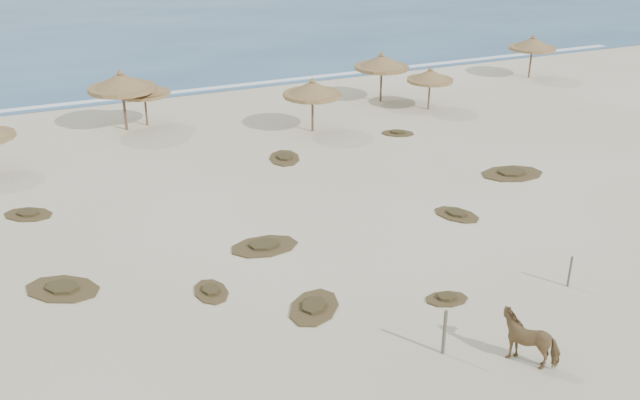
{
  "coord_description": "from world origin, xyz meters",
  "views": [
    {
      "loc": [
        -7.76,
        -16.41,
        11.76
      ],
      "look_at": [
        1.6,
        5.0,
        1.31
      ],
      "focal_mm": 40.0,
      "sensor_mm": 36.0,
      "label": 1
    }
  ],
  "objects": [
    {
      "name": "scrub_3",
      "position": [
        -0.66,
        4.74,
        0.05
      ],
      "size": [
        2.51,
        1.69,
        0.16
      ],
      "rotation": [
        0.0,
        0.0,
        3.1
      ],
      "color": "brown",
      "rests_on": "ground"
    },
    {
      "name": "palapa_5",
      "position": [
        11.72,
        19.31,
        2.28
      ],
      "size": [
        4.01,
        4.01,
        2.94
      ],
      "rotation": [
        0.0,
        0.0,
        -0.34
      ],
      "color": "brown",
      "rests_on": "ground"
    },
    {
      "name": "foam_line",
      "position": [
        0.0,
        26.0,
        0.0
      ],
      "size": [
        70.0,
        0.6,
        0.01
      ],
      "primitive_type": "cube",
      "color": "white",
      "rests_on": "ground"
    },
    {
      "name": "scrub_2",
      "position": [
        -3.21,
        2.54,
        0.05
      ],
      "size": [
        1.06,
        1.61,
        0.16
      ],
      "rotation": [
        0.0,
        0.0,
        1.58
      ],
      "color": "brown",
      "rests_on": "ground"
    },
    {
      "name": "scrub_7",
      "position": [
        3.14,
        12.66,
        0.05
      ],
      "size": [
        1.98,
        2.48,
        0.16
      ],
      "rotation": [
        0.0,
        0.0,
        1.27
      ],
      "color": "brown",
      "rests_on": "ground"
    },
    {
      "name": "scrub_5",
      "position": [
        11.63,
        6.85,
        0.05
      ],
      "size": [
        3.1,
        2.28,
        0.16
      ],
      "rotation": [
        0.0,
        0.0,
        2.98
      ],
      "color": "brown",
      "rests_on": "ground"
    },
    {
      "name": "scrub_10",
      "position": [
        9.73,
        13.69,
        0.05
      ],
      "size": [
        1.97,
        1.75,
        0.16
      ],
      "rotation": [
        0.0,
        0.0,
        2.63
      ],
      "color": "brown",
      "rests_on": "ground"
    },
    {
      "name": "palapa_2",
      "position": [
        -1.71,
        20.25,
        1.96
      ],
      "size": [
        2.9,
        2.9,
        2.53
      ],
      "rotation": [
        0.0,
        0.0,
        0.08
      ],
      "color": "brown",
      "rests_on": "ground"
    },
    {
      "name": "horse",
      "position": [
        3.69,
        -4.19,
        0.7
      ],
      "size": [
        1.62,
        1.75,
        1.39
      ],
      "primitive_type": "imported",
      "rotation": [
        0.0,
        0.0,
        3.83
      ],
      "color": "olive",
      "rests_on": "ground"
    },
    {
      "name": "palapa_6",
      "position": [
        13.46,
        16.82,
        1.89
      ],
      "size": [
        2.88,
        2.88,
        2.44
      ],
      "rotation": [
        0.0,
        0.0,
        -0.11
      ],
      "color": "brown",
      "rests_on": "ground"
    },
    {
      "name": "palapa_7",
      "position": [
        23.3,
        20.33,
        2.2
      ],
      "size": [
        3.63,
        3.63,
        2.83
      ],
      "rotation": [
        0.0,
        0.0,
        -0.23
      ],
      "color": "brown",
      "rests_on": "ground"
    },
    {
      "name": "scrub_9",
      "position": [
        -0.61,
        0.41,
        0.05
      ],
      "size": [
        2.51,
        2.58,
        0.16
      ],
      "rotation": [
        0.0,
        0.0,
        0.86
      ],
      "color": "brown",
      "rests_on": "ground"
    },
    {
      "name": "fence_post_near",
      "position": [
        1.74,
        -3.05,
        0.68
      ],
      "size": [
        0.13,
        0.13,
        1.36
      ],
      "primitive_type": "cylinder",
      "rotation": [
        0.0,
        0.0,
        -0.34
      ],
      "color": "brown",
      "rests_on": "ground"
    },
    {
      "name": "scrub_1",
      "position": [
        -7.46,
        4.57,
        0.05
      ],
      "size": [
        2.96,
        2.83,
        0.16
      ],
      "rotation": [
        0.0,
        0.0,
        2.47
      ],
      "color": "brown",
      "rests_on": "ground"
    },
    {
      "name": "ground",
      "position": [
        0.0,
        0.0,
        0.0
      ],
      "size": [
        160.0,
        160.0,
        0.0
      ],
      "primitive_type": "plane",
      "color": "beige",
      "rests_on": "ground"
    },
    {
      "name": "scrub_12",
      "position": [
        3.32,
        -0.79,
        0.05
      ],
      "size": [
        1.5,
        1.13,
        0.16
      ],
      "rotation": [
        0.0,
        0.0,
        2.95
      ],
      "color": "brown",
      "rests_on": "ground"
    },
    {
      "name": "palapa_3",
      "position": [
        -2.84,
        19.92,
        2.49
      ],
      "size": [
        3.92,
        3.92,
        3.21
      ],
      "rotation": [
        0.0,
        0.0,
        0.16
      ],
      "color": "brown",
      "rests_on": "ground"
    },
    {
      "name": "scrub_4",
      "position": [
        7.02,
        4.23,
        0.05
      ],
      "size": [
        1.89,
        2.2,
        0.16
      ],
      "rotation": [
        0.0,
        0.0,
        2.02
      ],
      "color": "brown",
      "rests_on": "ground"
    },
    {
      "name": "scrub_6",
      "position": [
        -8.14,
        10.88,
        0.05
      ],
      "size": [
        2.31,
        2.13,
        0.16
      ],
      "rotation": [
        0.0,
        0.0,
        2.54
      ],
      "color": "brown",
      "rests_on": "ground"
    },
    {
      "name": "fence_post_far",
      "position": [
        7.3,
        -1.63,
        0.53
      ],
      "size": [
        0.09,
        0.09,
        1.07
      ],
      "primitive_type": "cylinder",
      "rotation": [
        0.0,
        0.0,
        -0.18
      ],
      "color": "brown",
      "rests_on": "ground"
    },
    {
      "name": "palapa_4",
      "position": [
        5.92,
        15.86,
        2.19
      ],
      "size": [
        3.5,
        3.5,
        2.83
      ],
      "rotation": [
        0.0,
        0.0,
        -0.18
      ],
      "color": "brown",
      "rests_on": "ground"
    }
  ]
}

